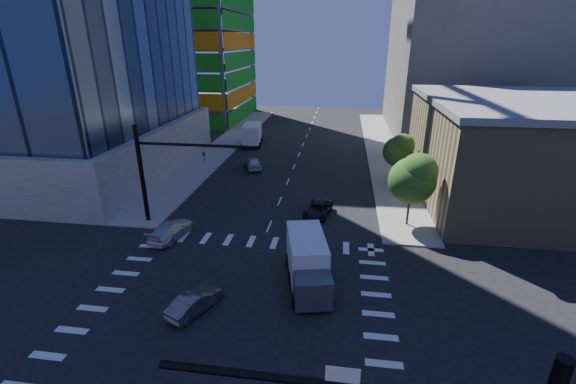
# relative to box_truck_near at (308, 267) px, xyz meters

# --- Properties ---
(ground) EXTENTS (160.00, 160.00, 0.00)m
(ground) POSITION_rel_box_truck_near_xyz_m (-4.35, -3.45, -1.45)
(ground) COLOR black
(ground) RESTS_ON ground
(road_markings) EXTENTS (20.00, 20.00, 0.01)m
(road_markings) POSITION_rel_box_truck_near_xyz_m (-4.35, -3.45, -1.45)
(road_markings) COLOR silver
(road_markings) RESTS_ON ground
(sidewalk_ne) EXTENTS (5.00, 60.00, 0.15)m
(sidewalk_ne) POSITION_rel_box_truck_near_xyz_m (8.15, 36.55, -1.38)
(sidewalk_ne) COLOR gray
(sidewalk_ne) RESTS_ON ground
(sidewalk_nw) EXTENTS (5.00, 60.00, 0.15)m
(sidewalk_nw) POSITION_rel_box_truck_near_xyz_m (-16.85, 36.55, -1.38)
(sidewalk_nw) COLOR gray
(sidewalk_nw) RESTS_ON ground
(commercial_building) EXTENTS (20.50, 22.50, 10.60)m
(commercial_building) POSITION_rel_box_truck_near_xyz_m (20.65, 18.55, 3.86)
(commercial_building) COLOR #8B7651
(commercial_building) RESTS_ON ground
(bg_building_ne) EXTENTS (24.00, 30.00, 28.00)m
(bg_building_ne) POSITION_rel_box_truck_near_xyz_m (22.65, 51.55, 12.55)
(bg_building_ne) COLOR #625E58
(bg_building_ne) RESTS_ON ground
(signal_mast_nw) EXTENTS (10.20, 0.40, 9.00)m
(signal_mast_nw) POSITION_rel_box_truck_near_xyz_m (-14.35, 8.05, 4.04)
(signal_mast_nw) COLOR black
(signal_mast_nw) RESTS_ON sidewalk_nw
(tree_south) EXTENTS (4.16, 4.16, 6.82)m
(tree_south) POSITION_rel_box_truck_near_xyz_m (8.28, 10.45, 3.23)
(tree_south) COLOR #382316
(tree_south) RESTS_ON sidewalk_ne
(tree_north) EXTENTS (3.54, 3.52, 5.78)m
(tree_north) POSITION_rel_box_truck_near_xyz_m (8.58, 22.45, 2.54)
(tree_north) COLOR #382316
(tree_north) RESTS_ON sidewalk_ne
(car_nb_far) EXTENTS (2.95, 4.92, 1.28)m
(car_nb_far) POSITION_rel_box_truck_near_xyz_m (-0.12, 11.57, -0.81)
(car_nb_far) COLOR black
(car_nb_far) RESTS_ON ground
(car_sb_near) EXTENTS (2.91, 5.23, 1.43)m
(car_sb_near) POSITION_rel_box_truck_near_xyz_m (-12.31, 5.32, -0.74)
(car_sb_near) COLOR silver
(car_sb_near) RESTS_ON ground
(car_sb_mid) EXTENTS (3.46, 5.03, 1.59)m
(car_sb_mid) POSITION_rel_box_truck_near_xyz_m (-9.65, 24.95, -0.66)
(car_sb_mid) COLOR #AEB1B6
(car_sb_mid) RESTS_ON ground
(car_sb_cross) EXTENTS (2.90, 4.15, 1.30)m
(car_sb_cross) POSITION_rel_box_truck_near_xyz_m (-6.77, -3.72, -0.80)
(car_sb_cross) COLOR #515156
(car_sb_cross) RESTS_ON ground
(box_truck_near) EXTENTS (3.94, 6.68, 3.28)m
(box_truck_near) POSITION_rel_box_truck_near_xyz_m (0.00, 0.00, 0.00)
(box_truck_near) COLOR black
(box_truck_near) RESTS_ON ground
(box_truck_far) EXTENTS (3.57, 6.88, 3.46)m
(box_truck_far) POSITION_rel_box_truck_near_xyz_m (-12.54, 37.63, 0.08)
(box_truck_far) COLOR black
(box_truck_far) RESTS_ON ground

